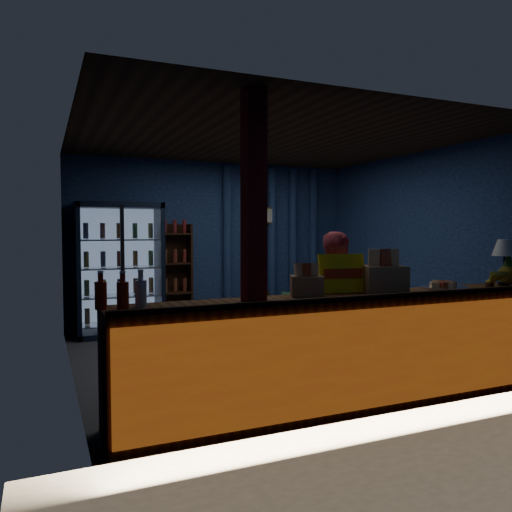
{
  "coord_description": "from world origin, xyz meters",
  "views": [
    {
      "loc": [
        -2.57,
        -5.47,
        1.51
      ],
      "look_at": [
        -0.3,
        -0.2,
        1.21
      ],
      "focal_mm": 35.0,
      "sensor_mm": 36.0,
      "label": 1
    }
  ],
  "objects_px": {
    "shopkeeper": "(339,310)",
    "table_lamp": "(504,250)",
    "pastry_tray": "(444,286)",
    "green_chair": "(286,311)"
  },
  "relations": [
    {
      "from": "shopkeeper",
      "to": "table_lamp",
      "type": "relative_size",
      "value": 3.2
    },
    {
      "from": "table_lamp",
      "to": "pastry_tray",
      "type": "bearing_deg",
      "value": 177.84
    },
    {
      "from": "green_chair",
      "to": "pastry_tray",
      "type": "xyz_separation_m",
      "value": [
        0.07,
        -3.19,
        0.71
      ]
    },
    {
      "from": "pastry_tray",
      "to": "shopkeeper",
      "type": "bearing_deg",
      "value": 156.54
    },
    {
      "from": "shopkeeper",
      "to": "green_chair",
      "type": "distance_m",
      "value": 2.96
    },
    {
      "from": "green_chair",
      "to": "table_lamp",
      "type": "xyz_separation_m",
      "value": [
        0.83,
        -3.22,
        1.05
      ]
    },
    {
      "from": "shopkeeper",
      "to": "table_lamp",
      "type": "bearing_deg",
      "value": -29.38
    },
    {
      "from": "shopkeeper",
      "to": "green_chair",
      "type": "height_order",
      "value": "shopkeeper"
    },
    {
      "from": "green_chair",
      "to": "shopkeeper",
      "type": "bearing_deg",
      "value": 47.4
    },
    {
      "from": "shopkeeper",
      "to": "pastry_tray",
      "type": "distance_m",
      "value": 1.02
    }
  ]
}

